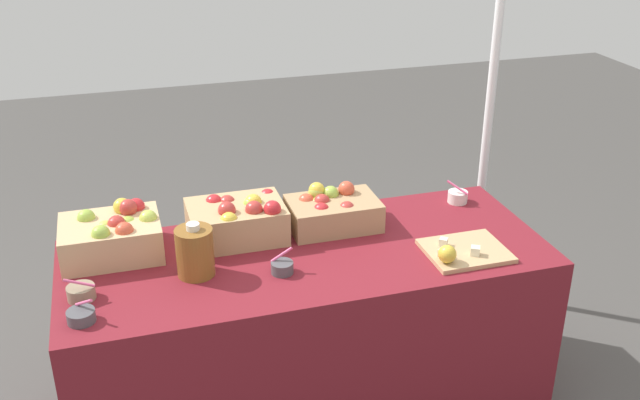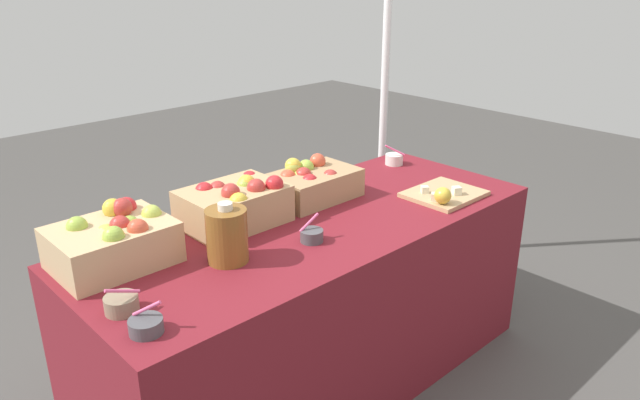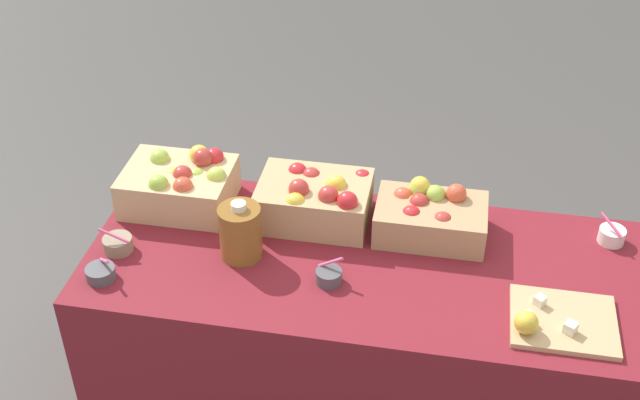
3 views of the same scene
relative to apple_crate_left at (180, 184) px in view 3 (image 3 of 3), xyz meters
The scene contains 10 objects.
table 0.88m from the apple_crate_left, 15.41° to the right, with size 1.90×0.76×0.74m, color maroon.
apple_crate_left is the anchor object (origin of this frame).
apple_crate_middle 0.49m from the apple_crate_left, ahead, with size 0.38×0.28×0.19m.
apple_crate_right 0.88m from the apple_crate_left, ahead, with size 0.37×0.24×0.17m.
cutting_board_front 1.35m from the apple_crate_left, 17.07° to the right, with size 0.31×0.26×0.09m.
sample_bowl_near 0.33m from the apple_crate_left, 113.04° to the right, with size 0.10×0.10×0.10m.
sample_bowl_mid 0.68m from the apple_crate_left, 28.68° to the right, with size 0.09×0.08×0.10m.
sample_bowl_far 1.49m from the apple_crate_left, ahead, with size 0.10×0.09×0.11m.
sample_bowl_extra 0.46m from the apple_crate_left, 106.02° to the right, with size 0.09×0.09×0.09m.
cider_jug 0.37m from the apple_crate_left, 40.37° to the right, with size 0.14×0.14×0.21m.
Camera 3 is at (0.20, -2.07, 2.48)m, focal length 46.29 mm.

